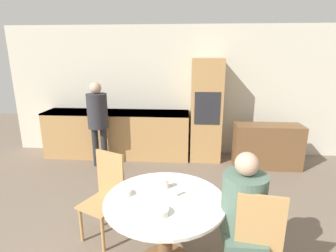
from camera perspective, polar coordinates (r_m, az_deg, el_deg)
The scene contains 13 objects.
wall_back at distance 5.42m, azimuth 1.20°, elevation 7.50°, with size 6.83×0.05×2.60m.
kitchen_counter at distance 5.44m, azimuth -10.94°, elevation -1.60°, with size 2.89×0.60×0.93m.
oven_unit at distance 5.15m, azimuth 8.27°, elevation 3.39°, with size 0.58×0.59×1.97m.
sideboard at distance 5.18m, azimuth 20.78°, elevation -4.10°, with size 1.19×0.45×0.81m.
dining_table at distance 2.65m, azimuth -0.66°, elevation -19.59°, with size 1.13×1.13×0.74m.
chair_near_right at distance 2.53m, azimuth 18.79°, elevation -21.97°, with size 0.46×0.46×0.99m.
chair_far_left at distance 3.14m, azimuth -13.29°, elevation -13.68°, with size 0.53×0.53×0.99m.
person_seated at distance 2.48m, azimuth 16.10°, elevation -17.60°, with size 0.38×0.46×1.26m.
person_standing at distance 4.89m, azimuth -15.05°, elevation 2.10°, with size 0.36×0.36×1.57m.
cup at distance 2.68m, azimuth -0.63°, elevation -12.42°, with size 0.07×0.07×0.10m.
bowl_near at distance 2.61m, azimuth -9.43°, elevation -14.13°, with size 0.13×0.13×0.05m.
bowl_centre at distance 2.31m, azimuth -1.87°, elevation -18.07°, with size 0.16×0.16×0.05m.
salt_shaker at distance 2.55m, azimuth 1.72°, elevation -14.11°, with size 0.03×0.03×0.09m.
Camera 1 is at (0.28, -0.66, 2.04)m, focal length 28.00 mm.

